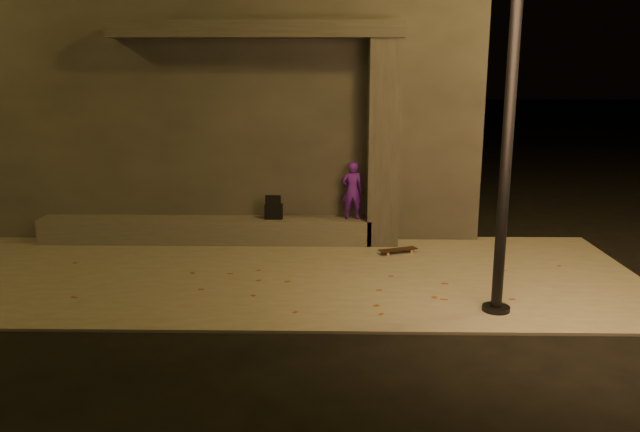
{
  "coord_description": "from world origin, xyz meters",
  "views": [
    {
      "loc": [
        0.79,
        -7.21,
        3.12
      ],
      "look_at": [
        0.62,
        2.0,
        0.95
      ],
      "focal_mm": 35.0,
      "sensor_mm": 36.0,
      "label": 1
    }
  ],
  "objects_px": {
    "skateboarder": "(352,190)",
    "backpack": "(274,210)",
    "skateboard": "(398,250)",
    "column": "(383,144)"
  },
  "relations": [
    {
      "from": "column",
      "to": "skateboarder",
      "type": "distance_m",
      "value": 0.99
    },
    {
      "from": "skateboard",
      "to": "skateboarder",
      "type": "bearing_deg",
      "value": 118.68
    },
    {
      "from": "skateboarder",
      "to": "skateboard",
      "type": "xyz_separation_m",
      "value": [
        0.78,
        -0.65,
        -0.91
      ]
    },
    {
      "from": "column",
      "to": "backpack",
      "type": "distance_m",
      "value": 2.29
    },
    {
      "from": "column",
      "to": "skateboarder",
      "type": "height_order",
      "value": "column"
    },
    {
      "from": "skateboarder",
      "to": "skateboard",
      "type": "relative_size",
      "value": 1.51
    },
    {
      "from": "backpack",
      "to": "skateboard",
      "type": "bearing_deg",
      "value": -15.82
    },
    {
      "from": "skateboarder",
      "to": "backpack",
      "type": "xyz_separation_m",
      "value": [
        -1.41,
        -0.0,
        -0.37
      ]
    },
    {
      "from": "backpack",
      "to": "skateboard",
      "type": "xyz_separation_m",
      "value": [
        2.19,
        -0.65,
        -0.54
      ]
    },
    {
      "from": "skateboarder",
      "to": "backpack",
      "type": "relative_size",
      "value": 2.34
    }
  ]
}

